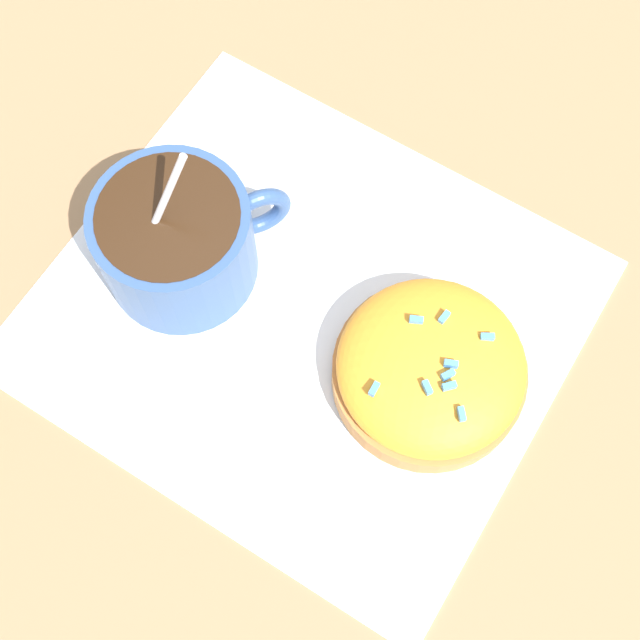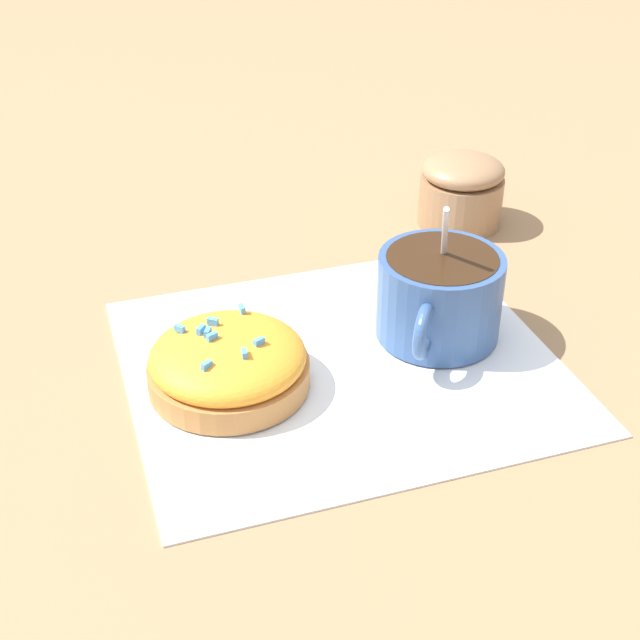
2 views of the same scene
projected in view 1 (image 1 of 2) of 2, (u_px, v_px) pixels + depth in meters
The scene contains 4 objects.
ground_plane at pixel (306, 315), 0.50m from camera, with size 3.00×3.00×0.00m, color #93704C.
paper_napkin at pixel (306, 314), 0.50m from camera, with size 0.29×0.26×0.00m.
coffee_cup at pixel (177, 239), 0.48m from camera, with size 0.09×0.10×0.10m.
frosted_pastry at pixel (426, 376), 0.47m from camera, with size 0.10×0.10×0.04m.
Camera 1 is at (0.10, -0.16, 0.46)m, focal length 50.00 mm.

